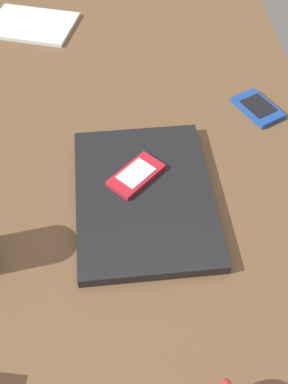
{
  "coord_description": "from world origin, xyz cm",
  "views": [
    {
      "loc": [
        -60.53,
        -2.45,
        66.57
      ],
      "look_at": [
        -9.18,
        -5.57,
        5.0
      ],
      "focal_mm": 45.07,
      "sensor_mm": 36.0,
      "label": 1
    }
  ],
  "objects_px": {
    "cell_phone_on_laptop": "(136,175)",
    "notepad": "(32,25)",
    "cell_phone_on_desk": "(258,108)",
    "laptop_closed": "(144,196)"
  },
  "relations": [
    {
      "from": "cell_phone_on_laptop",
      "to": "notepad",
      "type": "xyz_separation_m",
      "value": [
        0.52,
        0.23,
        -0.02
      ]
    },
    {
      "from": "cell_phone_on_laptop",
      "to": "notepad",
      "type": "relative_size",
      "value": 0.53
    },
    {
      "from": "laptop_closed",
      "to": "cell_phone_on_desk",
      "type": "distance_m",
      "value": 0.32
    },
    {
      "from": "cell_phone_on_desk",
      "to": "cell_phone_on_laptop",
      "type": "bearing_deg",
      "value": 125.62
    },
    {
      "from": "cell_phone_on_laptop",
      "to": "laptop_closed",
      "type": "bearing_deg",
      "value": -162.47
    },
    {
      "from": "laptop_closed",
      "to": "notepad",
      "type": "relative_size",
      "value": 1.57
    },
    {
      "from": "cell_phone_on_desk",
      "to": "notepad",
      "type": "xyz_separation_m",
      "value": [
        0.34,
        0.48,
        -0.0
      ]
    },
    {
      "from": "cell_phone_on_laptop",
      "to": "cell_phone_on_desk",
      "type": "height_order",
      "value": "cell_phone_on_laptop"
    },
    {
      "from": "cell_phone_on_laptop",
      "to": "cell_phone_on_desk",
      "type": "distance_m",
      "value": 0.31
    },
    {
      "from": "laptop_closed",
      "to": "notepad",
      "type": "xyz_separation_m",
      "value": [
        0.56,
        0.24,
        -0.01
      ]
    }
  ]
}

